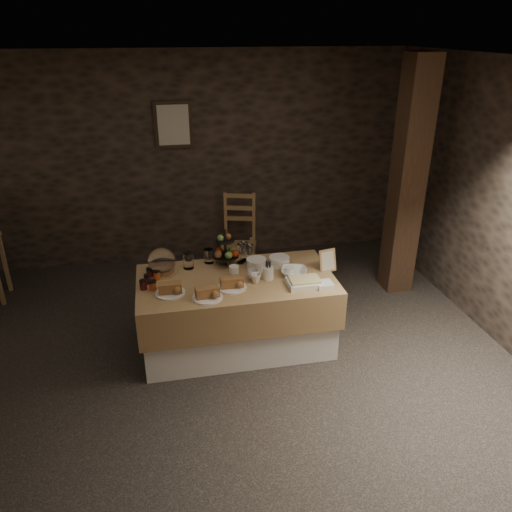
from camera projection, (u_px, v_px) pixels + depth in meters
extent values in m
cube|color=black|center=(217.00, 369.00, 4.52)|extent=(5.50, 5.00, 0.01)
cube|color=black|center=(188.00, 161.00, 6.19)|extent=(5.50, 0.02, 2.60)
cube|color=black|center=(297.00, 506.00, 1.75)|extent=(5.50, 0.02, 2.60)
cube|color=beige|center=(205.00, 62.00, 3.42)|extent=(5.50, 5.00, 0.01)
cube|color=white|center=(237.00, 314.00, 4.74)|extent=(1.74, 0.89, 0.68)
cube|color=olive|center=(236.00, 296.00, 4.66)|extent=(1.81, 0.96, 0.37)
cube|color=brown|center=(5.00, 264.00, 5.71)|extent=(0.04, 0.04, 0.70)
cube|color=brown|center=(239.00, 248.00, 6.40)|extent=(0.52, 0.51, 0.05)
cube|color=brown|center=(236.00, 208.00, 6.35)|extent=(0.40, 0.14, 0.41)
cube|color=black|center=(408.00, 180.00, 5.41)|extent=(0.30, 0.30, 2.60)
cube|color=black|center=(173.00, 125.00, 5.95)|extent=(0.45, 0.03, 0.55)
cube|color=beige|center=(173.00, 125.00, 5.93)|extent=(0.37, 0.01, 0.47)
cylinder|color=white|center=(256.00, 264.00, 4.75)|extent=(0.19, 0.19, 0.10)
cylinder|color=white|center=(279.00, 261.00, 4.82)|extent=(0.20, 0.20, 0.08)
cylinder|color=white|center=(268.00, 273.00, 4.55)|extent=(0.10, 0.10, 0.12)
imported|color=white|center=(253.00, 275.00, 4.56)|extent=(0.13, 0.13, 0.09)
imported|color=white|center=(256.00, 278.00, 4.49)|extent=(0.10, 0.10, 0.09)
cylinder|color=white|center=(234.00, 271.00, 4.62)|extent=(0.09, 0.09, 0.09)
cylinder|color=white|center=(289.00, 272.00, 4.61)|extent=(0.08, 0.08, 0.09)
imported|color=white|center=(294.00, 272.00, 4.64)|extent=(0.29, 0.29, 0.06)
cylinder|color=brown|center=(163.00, 273.00, 4.68)|extent=(0.26, 0.26, 0.01)
cylinder|color=brown|center=(162.00, 269.00, 4.66)|extent=(0.22, 0.22, 0.07)
sphere|color=white|center=(162.00, 262.00, 4.63)|extent=(0.26, 0.26, 0.26)
cylinder|color=black|center=(225.00, 248.00, 4.76)|extent=(0.03, 0.03, 0.36)
cylinder|color=black|center=(226.00, 256.00, 4.80)|extent=(0.26, 0.26, 0.01)
cylinder|color=black|center=(225.00, 241.00, 4.73)|extent=(0.18, 0.18, 0.01)
sphere|color=olive|center=(231.00, 251.00, 4.83)|extent=(0.07, 0.07, 0.07)
sphere|color=maroon|center=(219.00, 251.00, 4.81)|extent=(0.07, 0.07, 0.07)
sphere|color=olive|center=(229.00, 255.00, 4.73)|extent=(0.07, 0.07, 0.07)
sphere|color=brown|center=(218.00, 255.00, 4.74)|extent=(0.07, 0.07, 0.07)
sphere|color=maroon|center=(235.00, 254.00, 4.76)|extent=(0.07, 0.07, 0.07)
cylinder|color=white|center=(170.00, 293.00, 4.32)|extent=(0.26, 0.26, 0.01)
cube|color=brown|center=(170.00, 288.00, 4.30)|extent=(0.20, 0.09, 0.09)
cylinder|color=white|center=(208.00, 297.00, 4.25)|extent=(0.26, 0.26, 0.01)
cube|color=brown|center=(207.00, 292.00, 4.23)|extent=(0.21, 0.11, 0.09)
cylinder|color=white|center=(232.00, 287.00, 4.41)|extent=(0.26, 0.26, 0.01)
cube|color=brown|center=(232.00, 282.00, 4.39)|extent=(0.20, 0.09, 0.09)
cylinder|color=#571213|center=(148.00, 280.00, 4.48)|extent=(0.06, 0.06, 0.07)
cylinder|color=#BF5220|center=(153.00, 286.00, 4.37)|extent=(0.06, 0.06, 0.07)
cylinder|color=#571213|center=(143.00, 285.00, 4.38)|extent=(0.06, 0.06, 0.07)
cylinder|color=#BF5220|center=(157.00, 275.00, 4.55)|extent=(0.06, 0.06, 0.07)
cylinder|color=#571213|center=(150.00, 273.00, 4.60)|extent=(0.06, 0.06, 0.07)
cube|color=white|center=(304.00, 283.00, 4.45)|extent=(0.30, 0.22, 0.05)
cube|color=#E4D588|center=(304.00, 280.00, 4.43)|extent=(0.26, 0.18, 0.02)
cube|color=white|center=(324.00, 285.00, 4.43)|extent=(0.14, 0.14, 0.04)
cube|color=brown|center=(328.00, 261.00, 4.72)|extent=(0.18, 0.10, 0.22)
cylinder|color=white|center=(188.00, 261.00, 4.74)|extent=(0.10, 0.10, 0.16)
cylinder|color=white|center=(209.00, 256.00, 4.86)|extent=(0.09, 0.09, 0.14)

